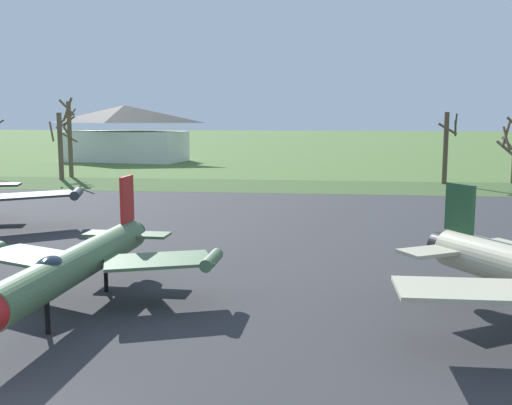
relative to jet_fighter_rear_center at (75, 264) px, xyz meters
name	(u,v)px	position (x,y,z in m)	size (l,w,h in m)	color
asphalt_apron	(182,264)	(2.05, 7.80, -1.86)	(78.97, 54.96, 0.05)	#333335
grass_verge_strip	(259,186)	(2.05, 41.28, -1.85)	(138.97, 12.00, 0.06)	#3C562A
jet_fighter_rear_center	(75,264)	(0.00, 0.00, 0.00)	(9.90, 13.81, 4.57)	#4C6B47
bare_tree_left_of_center	(69,135)	(-21.49, 48.46, 3.09)	(2.75, 2.76, 9.22)	brown
bare_tree_center	(61,142)	(-21.04, 45.12, 2.44)	(3.04, 3.03, 9.33)	brown
bare_tree_right_of_center	(446,145)	(21.61, 45.46, 2.27)	(2.27, 2.03, 7.67)	brown
bare_tree_far_right	(512,150)	(28.73, 46.82, 1.72)	(3.05, 3.43, 7.22)	brown
visitor_building	(125,134)	(-23.47, 74.15, 2.55)	(20.96, 12.26, 9.00)	silver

